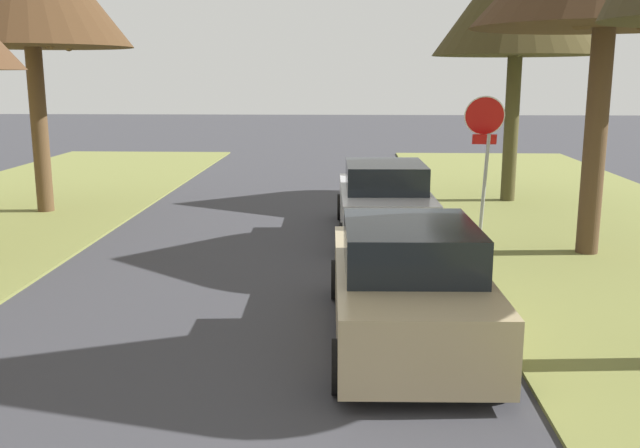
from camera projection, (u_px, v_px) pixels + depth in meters
stop_sign_far at (484, 137)px, 14.18m from camera, size 0.82×0.72×2.91m
parked_sedan_tan at (407, 286)px, 9.08m from camera, size 2.05×4.45×1.57m
parked_sedan_silver at (384, 202)px, 15.02m from camera, size 2.05×4.45×1.57m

